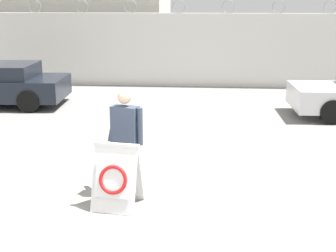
% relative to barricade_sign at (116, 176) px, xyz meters
% --- Properties ---
extents(ground_plane, '(90.00, 90.00, 0.00)m').
position_rel_barricade_sign_xyz_m(ground_plane, '(0.36, -0.61, -0.51)').
color(ground_plane, gray).
extents(perimeter_wall, '(36.00, 0.30, 3.09)m').
position_rel_barricade_sign_xyz_m(perimeter_wall, '(0.36, 10.54, 0.81)').
color(perimeter_wall, silver).
rests_on(perimeter_wall, ground_plane).
extents(building_block, '(7.86, 5.95, 6.06)m').
position_rel_barricade_sign_xyz_m(building_block, '(-4.42, 14.97, 2.52)').
color(building_block, beige).
rests_on(building_block, ground_plane).
extents(barricade_sign, '(0.77, 0.74, 1.03)m').
position_rel_barricade_sign_xyz_m(barricade_sign, '(0.00, 0.00, 0.00)').
color(barricade_sign, white).
rests_on(barricade_sign, ground_plane).
extents(security_guard, '(0.62, 0.52, 1.74)m').
position_rel_barricade_sign_xyz_m(security_guard, '(0.06, 0.60, 0.46)').
color(security_guard, black).
rests_on(security_guard, ground_plane).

